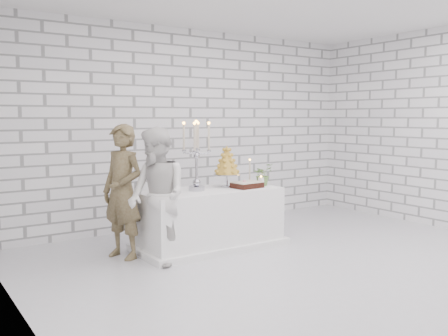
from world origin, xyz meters
TOP-DOWN VIEW (x-y plane):
  - ground at (0.00, 0.00)m, footprint 6.00×5.00m
  - wall_back at (0.00, 2.50)m, footprint 6.00×0.01m
  - wall_left at (-3.00, 0.00)m, footprint 0.01×5.00m
  - cake_table at (-0.51, 1.13)m, footprint 1.80×0.80m
  - groom at (-1.61, 1.31)m, footprint 0.57×0.68m
  - bride at (-1.40, 0.84)m, footprint 0.64×0.80m
  - candelabra at (-0.70, 1.15)m, footprint 0.40×0.40m
  - croquembouche at (-0.20, 1.21)m, footprint 0.36×0.36m
  - chocolate_cake at (-0.03, 0.99)m, footprint 0.40×0.30m
  - pillar_candle at (0.21, 1.00)m, footprint 0.09×0.09m
  - extra_taper at (0.25, 1.31)m, footprint 0.07×0.07m
  - flowers at (0.28, 1.05)m, footprint 0.30×0.28m

SIDE VIEW (x-z plane):
  - ground at x=0.00m, z-range -0.01..0.01m
  - cake_table at x=-0.51m, z-range 0.00..0.75m
  - bride at x=-1.40m, z-range 0.00..1.56m
  - chocolate_cake at x=-0.03m, z-range 0.75..0.83m
  - groom at x=-1.61m, z-range 0.00..1.59m
  - pillar_candle at x=0.21m, z-range 0.75..0.87m
  - flowers at x=0.28m, z-range 0.75..1.05m
  - extra_taper at x=0.25m, z-range 0.75..1.07m
  - croquembouche at x=-0.20m, z-range 0.75..1.30m
  - candelabra at x=-0.70m, z-range 0.75..1.63m
  - wall_back at x=0.00m, z-range 0.00..3.00m
  - wall_left at x=-3.00m, z-range 0.00..3.00m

